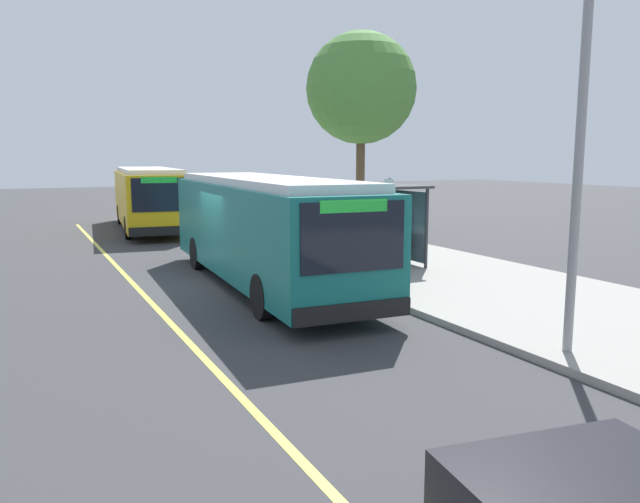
{
  "coord_description": "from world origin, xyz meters",
  "views": [
    {
      "loc": [
        16.34,
        -4.97,
        3.48
      ],
      "look_at": [
        3.84,
        1.17,
        1.35
      ],
      "focal_mm": 34.83,
      "sensor_mm": 36.0,
      "label": 1
    }
  ],
  "objects_px": {
    "transit_bus_main": "(265,227)",
    "transit_bus_second": "(148,196)",
    "pedestrian_commuter": "(344,232)",
    "route_sign_post": "(389,217)",
    "waiting_bench": "(388,247)"
  },
  "relations": [
    {
      "from": "transit_bus_second",
      "to": "route_sign_post",
      "type": "bearing_deg",
      "value": 9.4
    },
    {
      "from": "transit_bus_main",
      "to": "pedestrian_commuter",
      "type": "height_order",
      "value": "transit_bus_main"
    },
    {
      "from": "pedestrian_commuter",
      "to": "route_sign_post",
      "type": "bearing_deg",
      "value": -11.21
    },
    {
      "from": "transit_bus_main",
      "to": "transit_bus_second",
      "type": "bearing_deg",
      "value": -178.93
    },
    {
      "from": "route_sign_post",
      "to": "waiting_bench",
      "type": "bearing_deg",
      "value": 147.84
    },
    {
      "from": "waiting_bench",
      "to": "pedestrian_commuter",
      "type": "height_order",
      "value": "pedestrian_commuter"
    },
    {
      "from": "transit_bus_second",
      "to": "route_sign_post",
      "type": "height_order",
      "value": "same"
    },
    {
      "from": "transit_bus_second",
      "to": "pedestrian_commuter",
      "type": "height_order",
      "value": "transit_bus_second"
    },
    {
      "from": "waiting_bench",
      "to": "pedestrian_commuter",
      "type": "distance_m",
      "value": 1.49
    },
    {
      "from": "transit_bus_main",
      "to": "route_sign_post",
      "type": "distance_m",
      "value": 3.37
    },
    {
      "from": "route_sign_post",
      "to": "transit_bus_second",
      "type": "bearing_deg",
      "value": -170.6
    },
    {
      "from": "transit_bus_main",
      "to": "route_sign_post",
      "type": "bearing_deg",
      "value": 49.1
    },
    {
      "from": "transit_bus_second",
      "to": "waiting_bench",
      "type": "distance_m",
      "value": 14.61
    },
    {
      "from": "waiting_bench",
      "to": "pedestrian_commuter",
      "type": "relative_size",
      "value": 0.95
    },
    {
      "from": "route_sign_post",
      "to": "pedestrian_commuter",
      "type": "bearing_deg",
      "value": 168.79
    }
  ]
}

